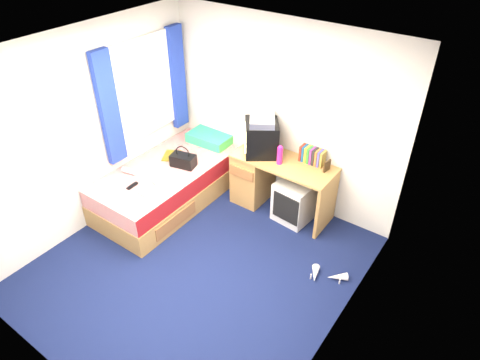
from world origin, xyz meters
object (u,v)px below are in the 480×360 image
Objects in this scene: storage_cube at (294,201)px; vcr at (262,119)px; picture_frame at (327,166)px; handbag at (183,160)px; desk at (265,177)px; water_bottle at (129,171)px; colour_swatch_fan at (140,192)px; bed at (168,184)px; crt_tv at (261,138)px; towel at (163,179)px; aerosol_can at (274,150)px; pillow at (210,138)px; pink_water_bottle at (280,156)px; remote_control at (132,186)px; white_heels at (326,275)px; magazine at (172,156)px.

vcr reaches higher than storage_cube.
picture_frame reaches higher than handbag.
desk is 0.90m from picture_frame.
colour_swatch_fan is (0.41, -0.21, -0.03)m from water_bottle.
colour_swatch_fan is at bearing -105.55° from handbag.
bed is 1.41m from crt_tv.
desk is 1.32m from towel.
desk reaches higher than storage_cube.
desk is 0.52m from storage_cube.
handbag is at bearing -149.72° from aerosol_can.
water_bottle is (-1.26, -1.11, -0.64)m from vcr.
aerosol_can is 0.66× the size of towel.
colour_swatch_fan is at bearing -27.32° from water_bottle.
handbag is at bearing -148.78° from picture_frame.
bed is at bearing -146.17° from picture_frame.
handbag is (0.11, -0.68, 0.02)m from pillow.
aerosol_can is at bearing 146.35° from pink_water_bottle.
aerosol_can is (0.19, 0.01, -0.13)m from crt_tv.
vcr reaches higher than crt_tv.
crt_tv reaches higher than pillow.
crt_tv reaches higher than storage_cube.
crt_tv reaches higher than remote_control.
picture_frame is 1.28m from white_heels.
crt_tv reaches higher than pink_water_bottle.
handbag is at bearing -16.02° from magazine.
handbag reaches higher than pillow.
white_heels is at bearing 8.41° from remote_control.
handbag is 0.31m from magazine.
handbag is at bearing -88.37° from vcr.
vcr is (-0.07, 0.00, 0.81)m from desk.
colour_swatch_fan is (-0.85, -1.32, -0.42)m from crt_tv.
towel is (-0.85, -0.99, 0.18)m from desk.
storage_cube is 2.69× the size of water_bottle.
storage_cube is at bearing 34.45° from towel.
desk is at bearing 177.71° from storage_cube.
remote_control is (-0.17, 0.03, 0.00)m from colour_swatch_fan.
storage_cube is 1.52m from handbag.
picture_frame is at bearing 16.73° from magazine.
magazine is at bearing -157.56° from desk.
aerosol_can reaches higher than towel.
bed is at bearing -61.83° from magazine.
white_heels is at bearing -32.71° from pink_water_bottle.
bed is 0.56m from water_bottle.
crt_tv is 1.62m from colour_swatch_fan.
aerosol_can is (0.11, 0.01, 0.43)m from desk.
handbag reaches higher than storage_cube.
picture_frame is (1.85, 0.84, 0.55)m from bed.
picture_frame is (1.80, -0.00, 0.21)m from pillow.
pink_water_bottle is 0.64× the size of handbag.
aerosol_can is at bearing 6.48° from desk.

